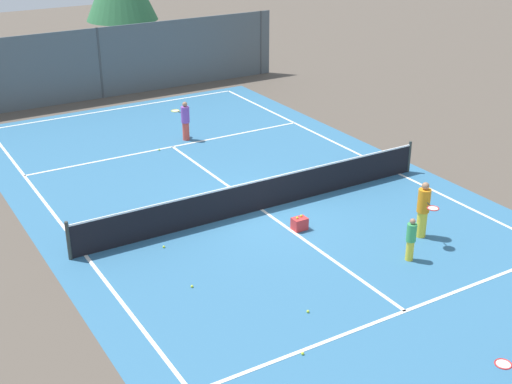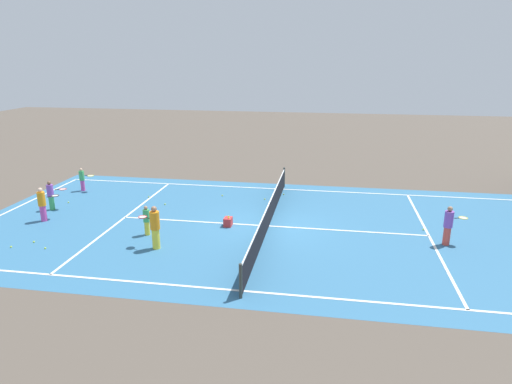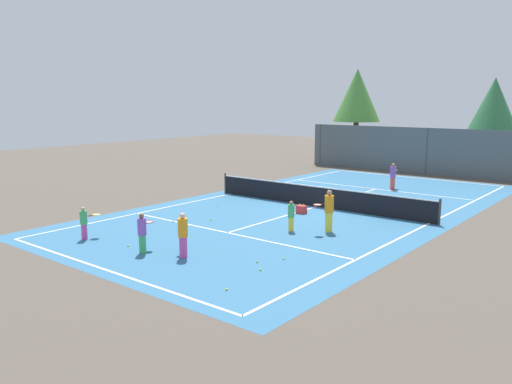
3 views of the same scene
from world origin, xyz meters
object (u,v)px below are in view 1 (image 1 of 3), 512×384
(player_4, at_px, (423,209))
(tennis_ball_9, at_px, (192,286))
(player_0, at_px, (185,120))
(tennis_ball_5, at_px, (119,243))
(player_5, at_px, (411,239))
(ball_crate, at_px, (300,224))
(tennis_ball_3, at_px, (308,311))
(tennis_ball_1, at_px, (303,353))
(tennis_ball_2, at_px, (164,247))
(tennis_ball_0, at_px, (159,150))

(player_4, relative_size, tennis_ball_9, 24.89)
(player_0, relative_size, tennis_ball_5, 22.96)
(player_5, distance_m, ball_crate, 3.32)
(player_0, height_order, tennis_ball_3, player_0)
(ball_crate, xyz_separation_m, tennis_ball_9, (-4.03, -1.23, -0.15))
(player_5, distance_m, tennis_ball_1, 5.09)
(player_4, relative_size, tennis_ball_5, 24.89)
(tennis_ball_5, bearing_deg, ball_crate, -21.13)
(tennis_ball_3, bearing_deg, tennis_ball_2, 108.90)
(tennis_ball_1, bearing_deg, tennis_ball_0, 79.53)
(player_0, bearing_deg, tennis_ball_9, -114.98)
(tennis_ball_0, relative_size, tennis_ball_1, 1.00)
(tennis_ball_2, distance_m, tennis_ball_9, 2.24)
(ball_crate, height_order, tennis_ball_5, ball_crate)
(tennis_ball_3, height_order, tennis_ball_9, same)
(player_4, distance_m, tennis_ball_5, 8.44)
(player_0, xyz_separation_m, tennis_ball_0, (-1.37, -0.57, -0.75))
(player_5, xyz_separation_m, tennis_ball_1, (-4.69, -1.89, -0.58))
(ball_crate, distance_m, tennis_ball_3, 4.23)
(tennis_ball_2, bearing_deg, tennis_ball_1, -84.37)
(tennis_ball_0, bearing_deg, tennis_ball_9, -109.07)
(tennis_ball_3, bearing_deg, player_4, 16.97)
(player_4, bearing_deg, player_5, -145.00)
(player_4, bearing_deg, tennis_ball_2, 154.37)
(player_0, relative_size, player_4, 0.92)
(player_4, relative_size, tennis_ball_2, 24.89)
(tennis_ball_9, bearing_deg, player_4, -7.44)
(ball_crate, height_order, tennis_ball_0, ball_crate)
(ball_crate, bearing_deg, player_5, -63.22)
(player_5, bearing_deg, tennis_ball_9, 162.78)
(player_4, xyz_separation_m, tennis_ball_5, (-7.41, 3.94, -0.81))
(tennis_ball_5, bearing_deg, tennis_ball_1, -77.04)
(tennis_ball_2, height_order, tennis_ball_9, same)
(tennis_ball_5, relative_size, tennis_ball_9, 1.00)
(tennis_ball_3, relative_size, tennis_ball_9, 1.00)
(player_0, distance_m, tennis_ball_5, 8.57)
(tennis_ball_0, distance_m, tennis_ball_1, 13.02)
(ball_crate, xyz_separation_m, tennis_ball_2, (-3.78, 0.99, -0.15))
(player_4, relative_size, ball_crate, 3.86)
(player_4, xyz_separation_m, ball_crate, (-2.67, 2.11, -0.67))
(player_4, height_order, tennis_ball_2, player_4)
(tennis_ball_0, xyz_separation_m, tennis_ball_3, (-1.37, -11.58, 0.00))
(tennis_ball_2, bearing_deg, player_4, -25.63)
(ball_crate, bearing_deg, tennis_ball_1, -123.60)
(player_0, height_order, ball_crate, player_0)
(ball_crate, bearing_deg, tennis_ball_0, 96.02)
(player_0, xyz_separation_m, player_5, (0.95, -11.49, -0.17))
(player_5, xyz_separation_m, tennis_ball_0, (-2.33, 10.92, -0.58))
(player_0, distance_m, ball_crate, 8.59)
(player_5, bearing_deg, tennis_ball_5, 142.53)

